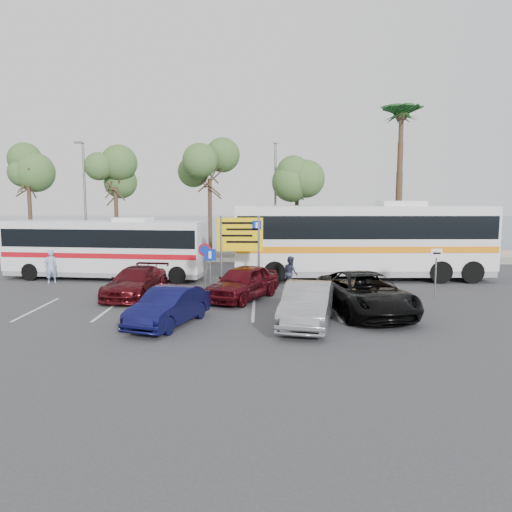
{
  "coord_description": "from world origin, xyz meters",
  "views": [
    {
      "loc": [
        1.96,
        -20.54,
        4.44
      ],
      "look_at": [
        1.77,
        3.0,
        1.69
      ],
      "focal_mm": 35.0,
      "sensor_mm": 36.0,
      "label": 1
    }
  ],
  "objects_px": {
    "suv_black": "(365,294)",
    "pedestrian_near": "(51,267)",
    "car_silver_b": "(307,305)",
    "car_blue": "(169,307)",
    "car_red": "(243,282)",
    "direction_sign": "(240,240)",
    "coach_bus_left": "(106,250)",
    "car_maroon": "(136,282)",
    "street_lamp_right": "(275,196)",
    "street_lamp_left": "(84,196)",
    "coach_bus_right": "(362,243)",
    "pedestrian_far": "(291,273)"
  },
  "relations": [
    {
      "from": "street_lamp_left",
      "to": "pedestrian_near",
      "type": "distance_m",
      "value": 9.36
    },
    {
      "from": "car_blue",
      "to": "car_silver_b",
      "type": "distance_m",
      "value": 4.83
    },
    {
      "from": "street_lamp_left",
      "to": "car_silver_b",
      "type": "bearing_deg",
      "value": -51.36
    },
    {
      "from": "car_silver_b",
      "to": "car_maroon",
      "type": "bearing_deg",
      "value": 156.69
    },
    {
      "from": "direction_sign",
      "to": "suv_black",
      "type": "height_order",
      "value": "direction_sign"
    },
    {
      "from": "car_silver_b",
      "to": "pedestrian_near",
      "type": "bearing_deg",
      "value": 157.17
    },
    {
      "from": "coach_bus_left",
      "to": "car_red",
      "type": "distance_m",
      "value": 9.5
    },
    {
      "from": "street_lamp_left",
      "to": "pedestrian_far",
      "type": "height_order",
      "value": "street_lamp_left"
    },
    {
      "from": "direction_sign",
      "to": "car_maroon",
      "type": "height_order",
      "value": "direction_sign"
    },
    {
      "from": "pedestrian_near",
      "to": "suv_black",
      "type": "bearing_deg",
      "value": 119.87
    },
    {
      "from": "coach_bus_right",
      "to": "pedestrian_near",
      "type": "bearing_deg",
      "value": -174.78
    },
    {
      "from": "street_lamp_right",
      "to": "pedestrian_near",
      "type": "relative_size",
      "value": 4.52
    },
    {
      "from": "car_blue",
      "to": "car_maroon",
      "type": "xyz_separation_m",
      "value": [
        -2.4,
        5.0,
        0.01
      ]
    },
    {
      "from": "car_silver_b",
      "to": "car_blue",
      "type": "bearing_deg",
      "value": -168.65
    },
    {
      "from": "coach_bus_left",
      "to": "car_silver_b",
      "type": "relative_size",
      "value": 2.47
    },
    {
      "from": "car_silver_b",
      "to": "street_lamp_left",
      "type": "bearing_deg",
      "value": 139.99
    },
    {
      "from": "street_lamp_left",
      "to": "direction_sign",
      "type": "relative_size",
      "value": 2.23
    },
    {
      "from": "direction_sign",
      "to": "suv_black",
      "type": "distance_m",
      "value": 7.18
    },
    {
      "from": "direction_sign",
      "to": "car_maroon",
      "type": "xyz_separation_m",
      "value": [
        -4.63,
        -1.7,
        -1.76
      ]
    },
    {
      "from": "street_lamp_left",
      "to": "suv_black",
      "type": "height_order",
      "value": "street_lamp_left"
    },
    {
      "from": "street_lamp_right",
      "to": "car_maroon",
      "type": "distance_m",
      "value": 14.28
    },
    {
      "from": "car_red",
      "to": "coach_bus_left",
      "type": "bearing_deg",
      "value": 171.68
    },
    {
      "from": "car_maroon",
      "to": "pedestrian_near",
      "type": "height_order",
      "value": "pedestrian_near"
    },
    {
      "from": "car_maroon",
      "to": "pedestrian_far",
      "type": "distance_m",
      "value": 7.34
    },
    {
      "from": "street_lamp_right",
      "to": "car_maroon",
      "type": "bearing_deg",
      "value": -118.87
    },
    {
      "from": "coach_bus_left",
      "to": "coach_bus_right",
      "type": "distance_m",
      "value": 14.01
    },
    {
      "from": "coach_bus_left",
      "to": "street_lamp_left",
      "type": "bearing_deg",
      "value": 116.5
    },
    {
      "from": "car_red",
      "to": "car_blue",
      "type": "bearing_deg",
      "value": -91.17
    },
    {
      "from": "direction_sign",
      "to": "pedestrian_near",
      "type": "height_order",
      "value": "direction_sign"
    },
    {
      "from": "direction_sign",
      "to": "car_blue",
      "type": "height_order",
      "value": "direction_sign"
    },
    {
      "from": "street_lamp_left",
      "to": "coach_bus_left",
      "type": "bearing_deg",
      "value": -63.5
    },
    {
      "from": "street_lamp_right",
      "to": "coach_bus_right",
      "type": "relative_size",
      "value": 0.58
    },
    {
      "from": "coach_bus_left",
      "to": "coach_bus_right",
      "type": "height_order",
      "value": "coach_bus_right"
    },
    {
      "from": "coach_bus_left",
      "to": "suv_black",
      "type": "height_order",
      "value": "coach_bus_left"
    },
    {
      "from": "car_red",
      "to": "pedestrian_near",
      "type": "xyz_separation_m",
      "value": [
        -10.11,
        4.0,
        0.13
      ]
    },
    {
      "from": "pedestrian_far",
      "to": "car_maroon",
      "type": "bearing_deg",
      "value": 85.45
    },
    {
      "from": "suv_black",
      "to": "car_silver_b",
      "type": "height_order",
      "value": "suv_black"
    },
    {
      "from": "street_lamp_left",
      "to": "pedestrian_far",
      "type": "distance_m",
      "value": 17.23
    },
    {
      "from": "car_blue",
      "to": "suv_black",
      "type": "xyz_separation_m",
      "value": [
        7.23,
        1.81,
        0.13
      ]
    },
    {
      "from": "car_red",
      "to": "suv_black",
      "type": "relative_size",
      "value": 0.78
    },
    {
      "from": "suv_black",
      "to": "pedestrian_near",
      "type": "distance_m",
      "value": 16.35
    },
    {
      "from": "street_lamp_right",
      "to": "coach_bus_right",
      "type": "distance_m",
      "value": 8.74
    },
    {
      "from": "coach_bus_right",
      "to": "pedestrian_far",
      "type": "relative_size",
      "value": 8.46
    },
    {
      "from": "street_lamp_left",
      "to": "suv_black",
      "type": "distance_m",
      "value": 22.4
    },
    {
      "from": "coach_bus_right",
      "to": "car_maroon",
      "type": "distance_m",
      "value": 12.27
    },
    {
      "from": "street_lamp_right",
      "to": "coach_bus_left",
      "type": "relative_size",
      "value": 0.72
    },
    {
      "from": "street_lamp_left",
      "to": "car_silver_b",
      "type": "relative_size",
      "value": 1.77
    },
    {
      "from": "coach_bus_left",
      "to": "suv_black",
      "type": "bearing_deg",
      "value": -33.22
    },
    {
      "from": "coach_bus_right",
      "to": "direction_sign",
      "type": "bearing_deg",
      "value": -153.05
    },
    {
      "from": "direction_sign",
      "to": "coach_bus_left",
      "type": "distance_m",
      "value": 8.24
    }
  ]
}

